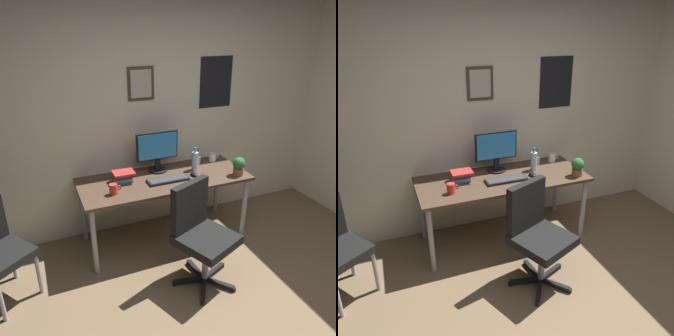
# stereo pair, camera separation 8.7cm
# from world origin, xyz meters

# --- Properties ---
(wall_back) EXTENTS (4.40, 0.10, 2.60)m
(wall_back) POSITION_xyz_m (0.00, 2.15, 1.30)
(wall_back) COLOR beige
(wall_back) RESTS_ON ground_plane
(desk) EXTENTS (1.76, 0.72, 0.72)m
(desk) POSITION_xyz_m (-0.07, 1.71, 0.65)
(desk) COLOR #4C3828
(desk) RESTS_ON ground_plane
(office_chair) EXTENTS (0.60, 0.61, 0.95)m
(office_chair) POSITION_xyz_m (-0.03, 0.98, 0.53)
(office_chair) COLOR black
(office_chair) RESTS_ON ground_plane
(monitor) EXTENTS (0.46, 0.20, 0.43)m
(monitor) POSITION_xyz_m (-0.06, 1.91, 0.96)
(monitor) COLOR black
(monitor) RESTS_ON desk
(keyboard) EXTENTS (0.43, 0.15, 0.03)m
(keyboard) POSITION_xyz_m (-0.06, 1.63, 0.74)
(keyboard) COLOR black
(keyboard) RESTS_ON desk
(computer_mouse) EXTENTS (0.06, 0.11, 0.04)m
(computer_mouse) POSITION_xyz_m (0.24, 1.64, 0.74)
(computer_mouse) COLOR black
(computer_mouse) RESTS_ON desk
(water_bottle) EXTENTS (0.07, 0.07, 0.25)m
(water_bottle) POSITION_xyz_m (0.32, 1.78, 0.83)
(water_bottle) COLOR silver
(water_bottle) RESTS_ON desk
(coffee_mug_near) EXTENTS (0.11, 0.08, 0.10)m
(coffee_mug_near) POSITION_xyz_m (-0.64, 1.56, 0.77)
(coffee_mug_near) COLOR red
(coffee_mug_near) RESTS_ON desk
(coffee_mug_far) EXTENTS (0.12, 0.08, 0.09)m
(coffee_mug_far) POSITION_xyz_m (0.63, 1.93, 0.77)
(coffee_mug_far) COLOR white
(coffee_mug_far) RESTS_ON desk
(potted_plant) EXTENTS (0.13, 0.13, 0.19)m
(potted_plant) POSITION_xyz_m (0.68, 1.48, 0.83)
(potted_plant) COLOR brown
(potted_plant) RESTS_ON desk
(pen_cup) EXTENTS (0.07, 0.07, 0.20)m
(pen_cup) POSITION_xyz_m (0.42, 1.91, 0.78)
(pen_cup) COLOR #9EA0A5
(pen_cup) RESTS_ON desk
(book_stack_left) EXTENTS (0.22, 0.18, 0.11)m
(book_stack_left) POSITION_xyz_m (-0.49, 1.78, 0.79)
(book_stack_left) COLOR #26727A
(book_stack_left) RESTS_ON desk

